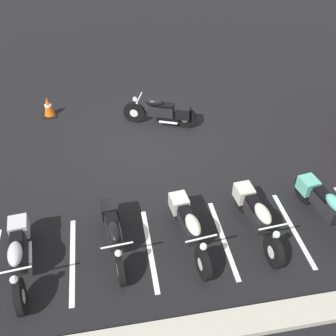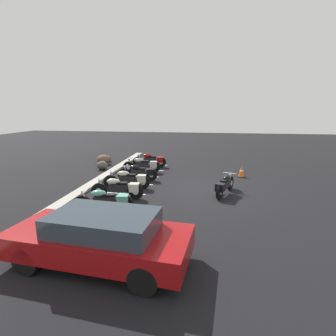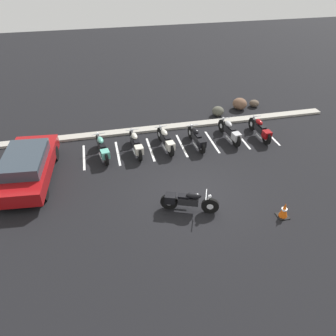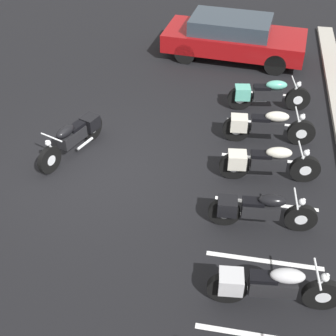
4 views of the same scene
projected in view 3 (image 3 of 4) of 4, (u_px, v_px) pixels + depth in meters
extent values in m
plane|color=black|center=(194.00, 196.00, 12.56)|extent=(60.00, 60.00, 0.00)
cylinder|color=black|center=(210.00, 206.00, 11.63)|extent=(0.63, 0.33, 0.63)
cylinder|color=silver|center=(210.00, 206.00, 11.63)|extent=(0.27, 0.20, 0.24)
cylinder|color=black|center=(169.00, 202.00, 11.80)|extent=(0.63, 0.33, 0.63)
cylinder|color=silver|center=(169.00, 202.00, 11.80)|extent=(0.27, 0.20, 0.24)
cube|color=black|center=(188.00, 201.00, 11.64)|extent=(0.77, 0.51, 0.29)
ellipsoid|color=black|center=(194.00, 196.00, 11.47)|extent=(0.59, 0.42, 0.23)
cube|color=black|center=(184.00, 196.00, 11.55)|extent=(0.47, 0.36, 0.08)
cube|color=black|center=(170.00, 198.00, 11.70)|extent=(0.48, 0.46, 0.32)
cylinder|color=silver|center=(207.00, 200.00, 11.50)|extent=(0.25, 0.14, 0.51)
cylinder|color=silver|center=(206.00, 195.00, 11.36)|extent=(0.25, 0.56, 0.03)
sphere|color=silver|center=(210.00, 197.00, 11.39)|extent=(0.13, 0.13, 0.13)
cylinder|color=silver|center=(182.00, 204.00, 11.94)|extent=(0.51, 0.25, 0.07)
cylinder|color=black|center=(99.00, 142.00, 15.29)|extent=(0.21, 0.65, 0.64)
cylinder|color=silver|center=(99.00, 142.00, 15.29)|extent=(0.16, 0.26, 0.24)
cylinder|color=black|center=(106.00, 158.00, 14.14)|extent=(0.21, 0.65, 0.64)
cylinder|color=silver|center=(106.00, 158.00, 14.14)|extent=(0.16, 0.26, 0.24)
cube|color=black|center=(102.00, 147.00, 14.60)|extent=(0.38, 0.77, 0.29)
ellipsoid|color=#59B29E|center=(100.00, 140.00, 14.59)|extent=(0.33, 0.58, 0.23)
cube|color=black|center=(102.00, 145.00, 14.36)|extent=(0.30, 0.46, 0.08)
cube|color=#59B29E|center=(105.00, 154.00, 14.08)|extent=(0.41, 0.44, 0.33)
cylinder|color=silver|center=(99.00, 138.00, 15.06)|extent=(0.10, 0.26, 0.52)
cylinder|color=silver|center=(98.00, 134.00, 14.87)|extent=(0.60, 0.13, 0.04)
sphere|color=silver|center=(98.00, 134.00, 15.01)|extent=(0.14, 0.14, 0.14)
cylinder|color=silver|center=(101.00, 156.00, 14.54)|extent=(0.15, 0.54, 0.07)
cylinder|color=black|center=(132.00, 138.00, 15.60)|extent=(0.17, 0.66, 0.65)
cylinder|color=silver|center=(132.00, 138.00, 15.60)|extent=(0.14, 0.26, 0.25)
cylinder|color=black|center=(139.00, 154.00, 14.41)|extent=(0.17, 0.66, 0.65)
cylinder|color=silver|center=(139.00, 154.00, 14.41)|extent=(0.14, 0.26, 0.25)
cube|color=black|center=(136.00, 143.00, 14.88)|extent=(0.33, 0.77, 0.30)
ellipsoid|color=beige|center=(134.00, 136.00, 14.89)|extent=(0.30, 0.57, 0.24)
cube|color=black|center=(136.00, 141.00, 14.64)|extent=(0.27, 0.45, 0.08)
cube|color=beige|center=(139.00, 150.00, 14.35)|extent=(0.38, 0.42, 0.33)
cylinder|color=silver|center=(132.00, 134.00, 15.36)|extent=(0.08, 0.26, 0.52)
cylinder|color=silver|center=(132.00, 130.00, 15.17)|extent=(0.61, 0.08, 0.04)
sphere|color=silver|center=(132.00, 130.00, 15.32)|extent=(0.14, 0.14, 0.14)
cylinder|color=silver|center=(134.00, 152.00, 14.83)|extent=(0.11, 0.54, 0.07)
cylinder|color=black|center=(160.00, 134.00, 15.88)|extent=(0.19, 0.65, 0.64)
cylinder|color=silver|center=(160.00, 134.00, 15.88)|extent=(0.15, 0.26, 0.24)
cylinder|color=black|center=(171.00, 150.00, 14.72)|extent=(0.19, 0.65, 0.64)
cylinder|color=silver|center=(171.00, 150.00, 14.72)|extent=(0.15, 0.26, 0.24)
cube|color=black|center=(166.00, 139.00, 15.18)|extent=(0.36, 0.77, 0.29)
ellipsoid|color=beige|center=(164.00, 132.00, 15.18)|extent=(0.31, 0.57, 0.23)
cube|color=black|center=(167.00, 137.00, 14.94)|extent=(0.28, 0.45, 0.08)
cube|color=beige|center=(170.00, 146.00, 14.65)|extent=(0.39, 0.43, 0.33)
cylinder|color=silver|center=(161.00, 131.00, 15.65)|extent=(0.09, 0.26, 0.52)
cylinder|color=silver|center=(161.00, 126.00, 15.46)|extent=(0.60, 0.10, 0.04)
sphere|color=silver|center=(160.00, 127.00, 15.60)|extent=(0.14, 0.14, 0.14)
cylinder|color=silver|center=(165.00, 148.00, 15.12)|extent=(0.13, 0.54, 0.07)
cylinder|color=black|center=(191.00, 132.00, 16.05)|extent=(0.16, 0.62, 0.61)
cylinder|color=silver|center=(191.00, 132.00, 16.05)|extent=(0.13, 0.24, 0.23)
cylinder|color=black|center=(202.00, 147.00, 14.92)|extent=(0.16, 0.62, 0.61)
cylinder|color=silver|center=(202.00, 147.00, 14.92)|extent=(0.13, 0.24, 0.23)
cube|color=black|center=(197.00, 137.00, 15.37)|extent=(0.31, 0.72, 0.28)
ellipsoid|color=black|center=(195.00, 131.00, 15.37)|extent=(0.28, 0.54, 0.22)
cube|color=black|center=(198.00, 135.00, 15.14)|extent=(0.25, 0.42, 0.07)
cube|color=black|center=(202.00, 143.00, 14.86)|extent=(0.36, 0.40, 0.32)
cylinder|color=silver|center=(192.00, 129.00, 15.83)|extent=(0.07, 0.25, 0.50)
cylinder|color=silver|center=(192.00, 125.00, 15.64)|extent=(0.58, 0.08, 0.03)
sphere|color=silver|center=(191.00, 125.00, 15.78)|extent=(0.13, 0.13, 0.13)
cylinder|color=silver|center=(196.00, 145.00, 15.32)|extent=(0.10, 0.52, 0.07)
cylinder|color=black|center=(222.00, 126.00, 16.58)|extent=(0.18, 0.66, 0.65)
cylinder|color=silver|center=(222.00, 126.00, 16.58)|extent=(0.15, 0.26, 0.25)
cylinder|color=black|center=(236.00, 140.00, 15.39)|extent=(0.18, 0.66, 0.65)
cylinder|color=silver|center=(236.00, 140.00, 15.39)|extent=(0.15, 0.26, 0.25)
cube|color=black|center=(230.00, 131.00, 15.86)|extent=(0.35, 0.77, 0.29)
ellipsoid|color=#B7B7BC|center=(228.00, 124.00, 15.86)|extent=(0.31, 0.57, 0.24)
cube|color=black|center=(232.00, 129.00, 15.62)|extent=(0.28, 0.45, 0.08)
cube|color=#B7B7BC|center=(236.00, 136.00, 15.33)|extent=(0.39, 0.42, 0.33)
cylinder|color=silver|center=(224.00, 122.00, 16.34)|extent=(0.08, 0.26, 0.52)
cylinder|color=silver|center=(225.00, 118.00, 16.15)|extent=(0.61, 0.09, 0.04)
sphere|color=silver|center=(223.00, 119.00, 16.29)|extent=(0.14, 0.14, 0.14)
cylinder|color=silver|center=(229.00, 139.00, 15.80)|extent=(0.12, 0.54, 0.07)
cylinder|color=black|center=(252.00, 124.00, 16.76)|extent=(0.13, 0.64, 0.64)
cylinder|color=silver|center=(252.00, 124.00, 16.76)|extent=(0.13, 0.25, 0.24)
cylinder|color=black|center=(267.00, 138.00, 15.57)|extent=(0.13, 0.64, 0.64)
cylinder|color=silver|center=(267.00, 138.00, 15.57)|extent=(0.13, 0.25, 0.24)
cube|color=black|center=(260.00, 129.00, 16.04)|extent=(0.29, 0.75, 0.29)
ellipsoid|color=maroon|center=(259.00, 122.00, 16.05)|extent=(0.27, 0.55, 0.23)
cube|color=black|center=(262.00, 127.00, 15.80)|extent=(0.25, 0.43, 0.08)
cube|color=maroon|center=(267.00, 134.00, 15.51)|extent=(0.36, 0.40, 0.33)
cylinder|color=silver|center=(254.00, 120.00, 16.52)|extent=(0.07, 0.26, 0.52)
cylinder|color=silver|center=(255.00, 116.00, 16.33)|extent=(0.60, 0.05, 0.03)
sphere|color=silver|center=(254.00, 117.00, 16.48)|extent=(0.14, 0.14, 0.14)
cylinder|color=silver|center=(259.00, 136.00, 15.99)|extent=(0.08, 0.54, 0.07)
cylinder|color=black|center=(18.00, 156.00, 14.30)|extent=(0.28, 0.66, 0.64)
cylinder|color=black|center=(55.00, 153.00, 14.47)|extent=(0.28, 0.66, 0.64)
cylinder|color=black|center=(0.00, 196.00, 12.07)|extent=(0.28, 0.66, 0.64)
cylinder|color=black|center=(44.00, 192.00, 12.24)|extent=(0.28, 0.66, 0.64)
cube|color=maroon|center=(28.00, 168.00, 13.13)|extent=(2.20, 4.45, 0.55)
cube|color=#2D3842|center=(24.00, 159.00, 12.72)|extent=(1.73, 2.54, 0.45)
cube|color=#A8A399|center=(163.00, 128.00, 16.98)|extent=(18.00, 0.50, 0.12)
ellipsoid|color=#4D4D42|center=(218.00, 111.00, 18.13)|extent=(0.92, 0.92, 0.53)
ellipsoid|color=brown|center=(240.00, 104.00, 18.81)|extent=(1.05, 1.08, 0.64)
ellipsoid|color=brown|center=(254.00, 103.00, 19.15)|extent=(0.73, 0.72, 0.40)
cube|color=black|center=(283.00, 216.00, 11.63)|extent=(0.40, 0.40, 0.03)
cone|color=#EA590F|center=(284.00, 210.00, 11.46)|extent=(0.32, 0.32, 0.61)
cylinder|color=white|center=(284.00, 209.00, 11.44)|extent=(0.20, 0.20, 0.06)
cube|color=white|center=(84.00, 157.00, 14.79)|extent=(0.10, 2.10, 0.00)
cube|color=white|center=(118.00, 153.00, 15.06)|extent=(0.10, 2.10, 0.00)
cube|color=white|center=(150.00, 149.00, 15.34)|extent=(0.10, 2.10, 0.00)
cube|color=white|center=(182.00, 146.00, 15.62)|extent=(0.10, 2.10, 0.00)
cube|color=white|center=(212.00, 142.00, 15.90)|extent=(0.10, 2.10, 0.00)
cube|color=white|center=(241.00, 138.00, 16.18)|extent=(0.10, 2.10, 0.00)
cube|color=white|center=(270.00, 135.00, 16.46)|extent=(0.10, 2.10, 0.00)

